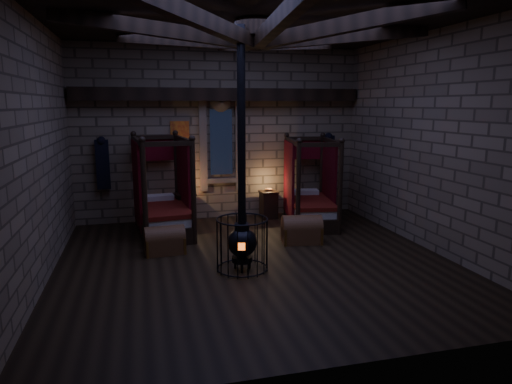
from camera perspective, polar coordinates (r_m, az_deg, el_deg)
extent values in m
cube|color=black|center=(8.40, -0.04, -8.71)|extent=(7.00, 7.00, 0.01)
cube|color=#847054|center=(11.36, -4.44, 7.24)|extent=(7.00, 0.02, 4.20)
cube|color=#847054|center=(4.66, 10.65, 1.84)|extent=(7.00, 0.02, 4.20)
cube|color=#847054|center=(7.85, -25.72, 4.58)|extent=(0.02, 7.00, 4.20)
cube|color=#847054|center=(9.43, 21.15, 5.81)|extent=(0.02, 7.00, 4.20)
cube|color=black|center=(8.03, -0.04, 20.81)|extent=(7.00, 7.00, 0.01)
cube|color=black|center=(11.16, -4.34, 12.06)|extent=(6.86, 0.35, 0.30)
cylinder|color=black|center=(8.01, -0.04, 19.75)|extent=(0.70, 0.70, 0.25)
cube|color=black|center=(11.32, -4.38, 6.22)|extent=(0.55, 0.04, 1.60)
cube|color=#9A0E0F|center=(11.19, -9.49, 7.07)|extent=(0.45, 0.03, 0.65)
cube|color=black|center=(11.12, -18.62, 3.26)|extent=(0.30, 0.10, 1.15)
cube|color=black|center=(12.06, 9.00, 4.25)|extent=(0.30, 0.10, 1.15)
cube|color=black|center=(10.29, -11.43, -4.21)|extent=(1.22, 2.09, 0.35)
cube|color=beige|center=(10.23, -11.48, -2.76)|extent=(1.09, 1.92, 0.21)
cube|color=maroon|center=(10.20, -11.51, -2.02)|extent=(1.15, 1.97, 0.10)
cube|color=beige|center=(10.88, -12.08, -0.71)|extent=(0.70, 0.40, 0.13)
cube|color=#5A070F|center=(10.98, -12.50, 5.21)|extent=(1.06, 0.15, 0.53)
cylinder|color=black|center=(9.11, -13.75, -0.56)|extent=(0.11, 0.11, 2.12)
cylinder|color=black|center=(10.99, -14.81, 1.32)|extent=(0.11, 0.11, 2.12)
cylinder|color=black|center=(9.25, -7.82, -0.17)|extent=(0.11, 0.11, 2.12)
cylinder|color=black|center=(11.11, -9.86, 1.62)|extent=(0.11, 0.11, 2.12)
cube|color=#5A070F|center=(10.32, -14.65, 0.99)|extent=(0.19, 1.44, 1.88)
cube|color=#5A070F|center=(10.45, -9.08, 1.34)|extent=(0.19, 1.44, 1.88)
cube|color=black|center=(10.98, 6.79, -3.15)|extent=(1.31, 2.05, 0.33)
cube|color=beige|center=(10.92, 6.82, -1.84)|extent=(1.17, 1.89, 0.20)
cube|color=maroon|center=(10.90, 6.83, -1.18)|extent=(1.23, 1.94, 0.09)
cube|color=beige|center=(11.55, 6.17, -0.02)|extent=(0.69, 0.43, 0.13)
cube|color=#5A070F|center=(11.64, 6.06, 5.33)|extent=(1.00, 0.22, 0.51)
cylinder|color=black|center=(9.84, 5.30, 0.27)|extent=(0.10, 0.10, 2.02)
cylinder|color=black|center=(11.63, 3.78, 1.94)|extent=(0.10, 0.10, 2.02)
cylinder|color=black|center=(10.03, 10.48, 0.34)|extent=(0.10, 0.10, 2.02)
cylinder|color=black|center=(11.79, 8.21, 1.97)|extent=(0.10, 0.10, 2.02)
cube|color=#5A070F|center=(10.99, 4.12, 1.65)|extent=(0.29, 1.37, 1.79)
cube|color=#5A070F|center=(11.17, 9.07, 1.69)|extent=(0.29, 1.37, 1.79)
cube|color=brown|center=(8.99, -11.31, -6.55)|extent=(0.78, 0.51, 0.31)
cylinder|color=brown|center=(8.95, -11.35, -5.60)|extent=(0.78, 0.51, 0.46)
cube|color=#B58437|center=(8.96, -13.53, -6.70)|extent=(0.08, 0.48, 0.33)
cube|color=#B58437|center=(9.04, -9.11, -6.38)|extent=(0.08, 0.48, 0.33)
cube|color=brown|center=(9.52, 5.72, -5.32)|extent=(0.87, 0.61, 0.33)
cylinder|color=brown|center=(9.48, 5.74, -4.35)|extent=(0.87, 0.61, 0.49)
cube|color=#B58437|center=(9.46, 3.49, -5.40)|extent=(0.13, 0.51, 0.35)
cube|color=#B58437|center=(9.60, 7.91, -5.24)|extent=(0.13, 0.51, 0.35)
cube|color=black|center=(11.01, -8.80, -2.18)|extent=(0.47, 0.45, 0.70)
cube|color=black|center=(10.93, -8.85, -0.29)|extent=(0.51, 0.50, 0.04)
cylinder|color=#B58437|center=(10.91, -8.87, 0.22)|extent=(0.10, 0.10, 0.16)
cube|color=black|center=(11.46, 1.59, -1.68)|extent=(0.41, 0.39, 0.65)
cube|color=black|center=(11.39, 1.60, 0.01)|extent=(0.45, 0.43, 0.04)
cube|color=brown|center=(11.38, 1.60, 0.28)|extent=(0.17, 0.13, 0.05)
cylinder|color=black|center=(7.95, -1.74, -8.35)|extent=(0.36, 0.36, 0.09)
sphere|color=black|center=(7.85, -1.75, -6.30)|extent=(0.51, 0.51, 0.51)
cylinder|color=black|center=(7.78, -1.76, -4.39)|extent=(0.25, 0.25, 0.13)
cube|color=#FF5914|center=(7.62, -1.85, -6.84)|extent=(0.13, 0.05, 0.13)
cylinder|color=black|center=(7.51, -1.83, 7.95)|extent=(0.14, 0.14, 3.24)
torus|color=black|center=(8.00, -1.73, -9.45)|extent=(0.89, 0.89, 0.03)
torus|color=black|center=(7.74, -1.77, -3.42)|extent=(0.89, 0.89, 0.03)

